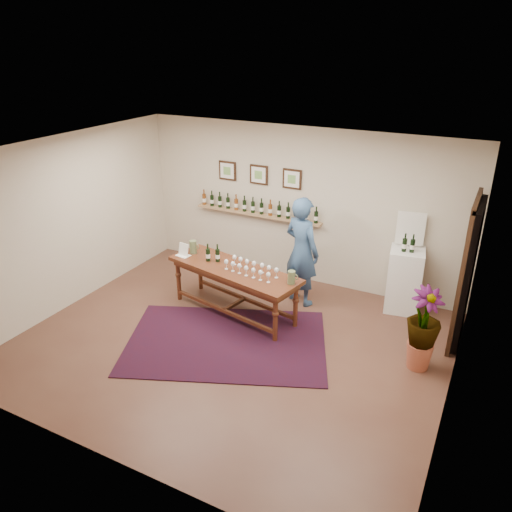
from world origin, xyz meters
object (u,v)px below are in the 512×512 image
at_px(person, 302,251).
at_px(tasting_table, 234,275).
at_px(display_pedestal, 404,280).
at_px(potted_plant, 423,329).

bearing_deg(person, tasting_table, 66.15).
height_order(display_pedestal, potted_plant, display_pedestal).
height_order(tasting_table, display_pedestal, display_pedestal).
height_order(tasting_table, person, person).
xyz_separation_m(tasting_table, person, (0.81, 0.84, 0.24)).
relative_size(tasting_table, person, 1.28).
height_order(tasting_table, potted_plant, potted_plant).
bearing_deg(display_pedestal, person, -161.73).
relative_size(display_pedestal, potted_plant, 1.03).
bearing_deg(person, display_pedestal, -141.38).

